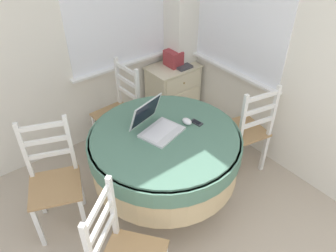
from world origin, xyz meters
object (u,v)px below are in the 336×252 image
computer_mouse (187,121)px  storage_box (173,58)px  book_on_cabinet (182,66)px  corner_cabinet (173,92)px  round_dining_table (165,151)px  cell_phone (197,123)px  laptop (156,125)px  dining_chair_near_back_window (120,113)px  dining_chair_left_flank (55,181)px  dining_chair_near_right_window (246,131)px

computer_mouse → storage_box: (0.69, 1.03, -0.03)m
storage_box → book_on_cabinet: storage_box is taller
computer_mouse → storage_box: size_ratio=0.47×
corner_cabinet → book_on_cabinet: size_ratio=3.62×
corner_cabinet → storage_box: (0.02, 0.02, 0.42)m
round_dining_table → corner_cabinet: 1.37m
cell_phone → storage_box: (0.62, 1.07, -0.02)m
laptop → computer_mouse: bearing=-18.1°
dining_chair_near_back_window → round_dining_table: bearing=-96.4°
cell_phone → dining_chair_left_flank: (-1.08, 0.42, -0.32)m
cell_phone → dining_chair_near_right_window: 0.66m
cell_phone → computer_mouse: bearing=148.3°
dining_chair_near_right_window → dining_chair_left_flank: bearing=163.5°
round_dining_table → dining_chair_near_right_window: size_ratio=1.25×
computer_mouse → book_on_cabinet: (0.75, 0.94, -0.11)m
round_dining_table → book_on_cabinet: bearing=44.2°
computer_mouse → dining_chair_left_flank: size_ratio=0.10×
round_dining_table → book_on_cabinet: 1.35m
laptop → dining_chair_near_back_window: size_ratio=0.41×
round_dining_table → cell_phone: (0.29, -0.04, 0.17)m
computer_mouse → dining_chair_near_right_window: (0.64, -0.12, -0.33)m
round_dining_table → dining_chair_left_flank: size_ratio=1.25×
computer_mouse → cell_phone: size_ratio=0.86×
laptop → computer_mouse: 0.26m
round_dining_table → dining_chair_left_flank: (-0.79, 0.37, -0.14)m
dining_chair_near_back_window → dining_chair_left_flank: (-0.89, -0.50, 0.00)m
round_dining_table → storage_box: (0.91, 1.03, 0.16)m
round_dining_table → book_on_cabinet: round_dining_table is taller
computer_mouse → dining_chair_left_flank: dining_chair_left_flank is taller
round_dining_table → laptop: 0.23m
round_dining_table → corner_cabinet: bearing=48.3°
dining_chair_near_right_window → storage_box: bearing=87.4°
storage_box → corner_cabinet: bearing=-129.4°
dining_chair_near_back_window → laptop: bearing=-98.6°
book_on_cabinet → storage_box: bearing=121.5°
storage_box → laptop: bearing=-134.6°
round_dining_table → laptop: bearing=106.1°
laptop → cell_phone: bearing=-21.3°
round_dining_table → dining_chair_left_flank: bearing=154.8°
round_dining_table → storage_box: storage_box is taller
computer_mouse → dining_chair_near_back_window: size_ratio=0.10×
book_on_cabinet → laptop: bearing=-139.0°
storage_box → round_dining_table: bearing=-131.6°
dining_chair_left_flank → corner_cabinet: 1.81m
dining_chair_near_back_window → dining_chair_left_flank: bearing=-150.6°
laptop → corner_cabinet: (0.92, 0.93, -0.48)m
cell_phone → corner_cabinet: (0.61, 1.05, -0.43)m
computer_mouse → dining_chair_near_right_window: bearing=-10.3°
laptop → computer_mouse: size_ratio=4.27×
laptop → storage_box: bearing=45.4°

